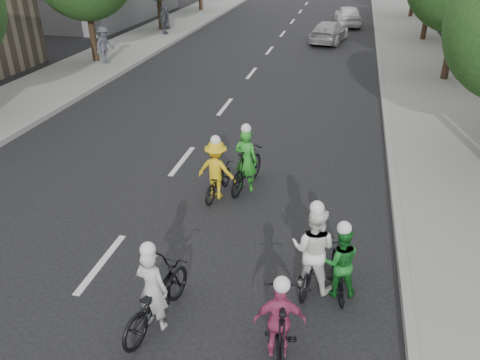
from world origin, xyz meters
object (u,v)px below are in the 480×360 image
(cyclist_5, at_px, (339,265))
(spectator_2, at_px, (166,17))
(cyclist_1, at_px, (313,256))
(follow_car_lead, at_px, (329,32))
(spectator_0, at_px, (105,45))
(spectator_1, at_px, (164,20))
(cyclist_4, at_px, (155,296))
(cyclist_2, at_px, (217,174))
(cyclist_0, at_px, (280,322))
(cyclist_3, at_px, (246,166))
(follow_car_trail, at_px, (348,16))

(cyclist_5, bearing_deg, spectator_2, -72.66)
(cyclist_1, bearing_deg, follow_car_lead, -77.71)
(spectator_0, distance_m, spectator_1, 7.83)
(cyclist_4, relative_size, cyclist_5, 1.30)
(cyclist_2, xyz_separation_m, spectator_2, (-9.51, 21.05, 0.26))
(cyclist_0, bearing_deg, spectator_0, -65.84)
(cyclist_0, relative_size, spectator_1, 1.09)
(cyclist_0, xyz_separation_m, cyclist_1, (0.34, 1.74, 0.08))
(follow_car_lead, bearing_deg, cyclist_2, 95.38)
(spectator_0, bearing_deg, cyclist_2, -128.04)
(spectator_0, height_order, spectator_2, spectator_0)
(cyclist_5, distance_m, spectator_1, 25.27)
(cyclist_1, bearing_deg, spectator_2, -53.58)
(cyclist_1, xyz_separation_m, spectator_2, (-12.20, 23.95, 0.21))
(follow_car_lead, bearing_deg, cyclist_3, 97.13)
(cyclist_1, height_order, spectator_2, cyclist_1)
(follow_car_lead, bearing_deg, spectator_0, 48.44)
(spectator_2, bearing_deg, cyclist_0, -152.54)
(cyclist_4, bearing_deg, cyclist_5, -142.44)
(follow_car_trail, height_order, spectator_0, spectator_0)
(cyclist_0, relative_size, spectator_2, 1.29)
(follow_car_lead, distance_m, spectator_1, 10.53)
(cyclist_0, xyz_separation_m, spectator_0, (-11.34, 16.01, 0.46))
(spectator_2, bearing_deg, spectator_0, -174.25)
(cyclist_0, height_order, cyclist_5, cyclist_5)
(cyclist_0, distance_m, spectator_1, 26.38)
(cyclist_1, distance_m, cyclist_5, 0.52)
(cyclist_0, height_order, follow_car_lead, cyclist_0)
(cyclist_0, bearing_deg, cyclist_3, -83.02)
(cyclist_1, bearing_deg, cyclist_3, -50.11)
(spectator_1, bearing_deg, cyclist_1, -144.00)
(cyclist_0, xyz_separation_m, follow_car_lead, (-0.79, 24.42, 0.02))
(cyclist_1, height_order, spectator_0, spectator_0)
(cyclist_2, height_order, cyclist_3, cyclist_3)
(cyclist_3, bearing_deg, cyclist_4, 96.41)
(cyclist_0, xyz_separation_m, cyclist_3, (-1.71, 5.23, 0.05))
(spectator_1, relative_size, spectator_2, 1.19)
(follow_car_trail, height_order, spectator_1, spectator_1)
(cyclist_1, distance_m, follow_car_lead, 22.71)
(cyclist_1, height_order, cyclist_5, cyclist_1)
(cyclist_3, relative_size, follow_car_lead, 0.46)
(follow_car_lead, bearing_deg, spectator_1, 13.06)
(cyclist_2, bearing_deg, spectator_1, -57.75)
(cyclist_1, relative_size, spectator_2, 1.28)
(cyclist_5, relative_size, spectator_0, 0.87)
(follow_car_lead, bearing_deg, cyclist_1, 102.74)
(cyclist_0, xyz_separation_m, cyclist_4, (-2.18, 0.14, -0.03))
(cyclist_3, relative_size, spectator_1, 1.12)
(cyclist_5, relative_size, spectator_2, 1.07)
(cyclist_1, bearing_deg, cyclist_5, -177.41)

